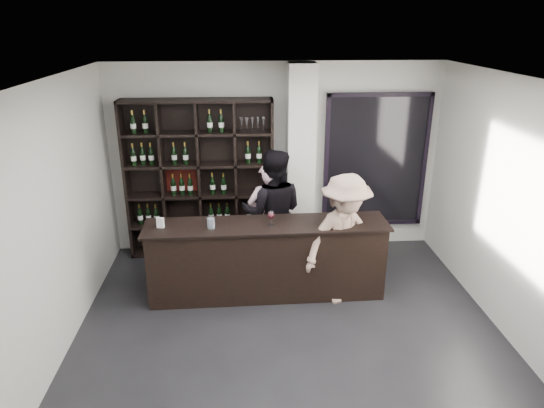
{
  "coord_description": "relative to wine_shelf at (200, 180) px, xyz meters",
  "views": [
    {
      "loc": [
        -0.51,
        -4.42,
        3.46
      ],
      "look_at": [
        -0.16,
        1.1,
        1.34
      ],
      "focal_mm": 32.0,
      "sensor_mm": 36.0,
      "label": 1
    }
  ],
  "objects": [
    {
      "name": "floor",
      "position": [
        1.15,
        -2.57,
        -1.2
      ],
      "size": [
        5.0,
        5.5,
        0.01
      ],
      "primitive_type": "cube",
      "color": "black",
      "rests_on": "ground"
    },
    {
      "name": "wine_shelf",
      "position": [
        0.0,
        0.0,
        0.0
      ],
      "size": [
        2.2,
        0.35,
        2.4
      ],
      "primitive_type": null,
      "color": "black",
      "rests_on": "floor"
    },
    {
      "name": "structural_column",
      "position": [
        1.5,
        -0.1,
        0.25
      ],
      "size": [
        0.4,
        0.4,
        2.9
      ],
      "primitive_type": "cube",
      "color": "silver",
      "rests_on": "floor"
    },
    {
      "name": "glass_panel",
      "position": [
        2.7,
        0.12,
        0.2
      ],
      "size": [
        1.6,
        0.08,
        2.1
      ],
      "color": "black",
      "rests_on": "floor"
    },
    {
      "name": "tasting_counter",
      "position": [
        0.94,
        -1.33,
        -0.69
      ],
      "size": [
        3.11,
        0.65,
        1.02
      ],
      "rotation": [
        0.0,
        0.0,
        0.02
      ],
      "color": "black",
      "rests_on": "floor"
    },
    {
      "name": "taster_pink",
      "position": [
        1.0,
        -0.7,
        -0.37
      ],
      "size": [
        0.65,
        0.47,
        1.65
      ],
      "primitive_type": "imported",
      "rotation": [
        0.0,
        0.0,
        3.27
      ],
      "color": "#F3C0D0",
      "rests_on": "floor"
    },
    {
      "name": "taster_black",
      "position": [
        1.05,
        -0.72,
        -0.28
      ],
      "size": [
        0.97,
        0.79,
        1.83
      ],
      "primitive_type": "imported",
      "rotation": [
        0.0,
        0.0,
        3.02
      ],
      "color": "black",
      "rests_on": "floor"
    },
    {
      "name": "customer",
      "position": [
        1.9,
        -1.52,
        -0.34
      ],
      "size": [
        1.27,
        1.01,
        1.72
      ],
      "primitive_type": "imported",
      "rotation": [
        0.0,
        0.0,
        0.38
      ],
      "color": "tan",
      "rests_on": "floor"
    },
    {
      "name": "wine_glass",
      "position": [
        0.99,
        -1.38,
        -0.07
      ],
      "size": [
        0.12,
        0.12,
        0.22
      ],
      "primitive_type": null,
      "rotation": [
        0.0,
        0.0,
        -0.32
      ],
      "color": "white",
      "rests_on": "tasting_counter"
    },
    {
      "name": "spit_cup",
      "position": [
        0.24,
        -1.41,
        -0.11
      ],
      "size": [
        0.12,
        0.12,
        0.13
      ],
      "primitive_type": "cylinder",
      "rotation": [
        0.0,
        0.0,
        -0.28
      ],
      "color": "silver",
      "rests_on": "tasting_counter"
    },
    {
      "name": "napkin_stack",
      "position": [
        1.91,
        -1.34,
        -0.17
      ],
      "size": [
        0.15,
        0.15,
        0.02
      ],
      "primitive_type": "cube",
      "rotation": [
        0.0,
        0.0,
        -0.39
      ],
      "color": "white",
      "rests_on": "tasting_counter"
    },
    {
      "name": "card_stand",
      "position": [
        -0.39,
        -1.36,
        -0.11
      ],
      "size": [
        0.1,
        0.06,
        0.13
      ],
      "primitive_type": "cube",
      "rotation": [
        0.0,
        0.0,
        -0.22
      ],
      "color": "white",
      "rests_on": "tasting_counter"
    }
  ]
}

